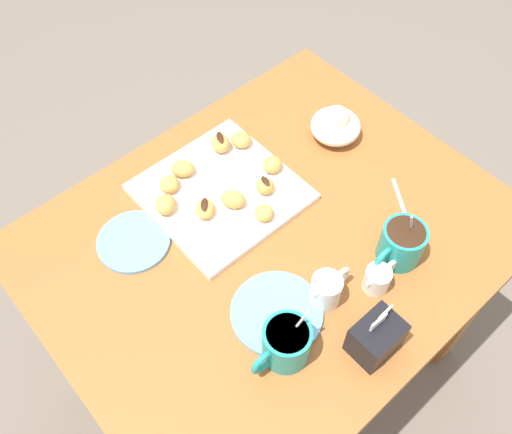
{
  "coord_description": "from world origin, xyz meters",
  "views": [
    {
      "loc": [
        0.46,
        0.46,
        1.7
      ],
      "look_at": [
        0.01,
        -0.05,
        0.74
      ],
      "focal_mm": 38.78,
      "sensor_mm": 36.0,
      "label": 1
    }
  ],
  "objects_px": {
    "sugar_caddy": "(376,337)",
    "saucer_sky_right": "(277,313)",
    "pastry_plate_square": "(221,192)",
    "coffee_mug_teal_left": "(401,243)",
    "coffee_mug_teal_right": "(286,343)",
    "beignet_2": "(166,205)",
    "beignet_5": "(233,199)",
    "dining_table": "(271,267)",
    "beignet_0": "(205,209)",
    "beignet_1": "(220,143)",
    "beignet_8": "(241,140)",
    "saucer_sky_left": "(134,242)",
    "beignet_3": "(183,169)",
    "ice_cream_bowl": "(336,125)",
    "beignet_4": "(264,213)",
    "cream_pitcher_white": "(327,289)",
    "beignet_9": "(265,186)",
    "beignet_7": "(169,184)",
    "beignet_6": "(273,165)"
  },
  "relations": [
    {
      "from": "coffee_mug_teal_left",
      "to": "beignet_9",
      "type": "distance_m",
      "value": 0.31
    },
    {
      "from": "sugar_caddy",
      "to": "saucer_sky_left",
      "type": "relative_size",
      "value": 0.69
    },
    {
      "from": "beignet_9",
      "to": "coffee_mug_teal_right",
      "type": "bearing_deg",
      "value": 53.61
    },
    {
      "from": "dining_table",
      "to": "beignet_1",
      "type": "height_order",
      "value": "beignet_1"
    },
    {
      "from": "saucer_sky_left",
      "to": "sugar_caddy",
      "type": "bearing_deg",
      "value": 112.76
    },
    {
      "from": "pastry_plate_square",
      "to": "ice_cream_bowl",
      "type": "xyz_separation_m",
      "value": [
        -0.32,
        0.04,
        0.03
      ]
    },
    {
      "from": "beignet_9",
      "to": "beignet_7",
      "type": "bearing_deg",
      "value": -43.36
    },
    {
      "from": "beignet_2",
      "to": "beignet_8",
      "type": "distance_m",
      "value": 0.25
    },
    {
      "from": "pastry_plate_square",
      "to": "coffee_mug_teal_right",
      "type": "height_order",
      "value": "coffee_mug_teal_right"
    },
    {
      "from": "sugar_caddy",
      "to": "beignet_1",
      "type": "height_order",
      "value": "sugar_caddy"
    },
    {
      "from": "saucer_sky_left",
      "to": "beignet_3",
      "type": "bearing_deg",
      "value": -159.16
    },
    {
      "from": "beignet_1",
      "to": "pastry_plate_square",
      "type": "bearing_deg",
      "value": 50.42
    },
    {
      "from": "beignet_0",
      "to": "beignet_2",
      "type": "xyz_separation_m",
      "value": [
        0.06,
        -0.06,
        0.0
      ]
    },
    {
      "from": "cream_pitcher_white",
      "to": "beignet_4",
      "type": "height_order",
      "value": "cream_pitcher_white"
    },
    {
      "from": "beignet_5",
      "to": "cream_pitcher_white",
      "type": "bearing_deg",
      "value": 88.57
    },
    {
      "from": "ice_cream_bowl",
      "to": "beignet_2",
      "type": "height_order",
      "value": "ice_cream_bowl"
    },
    {
      "from": "coffee_mug_teal_right",
      "to": "saucer_sky_left",
      "type": "height_order",
      "value": "coffee_mug_teal_right"
    },
    {
      "from": "beignet_9",
      "to": "saucer_sky_left",
      "type": "bearing_deg",
      "value": -17.06
    },
    {
      "from": "coffee_mug_teal_left",
      "to": "beignet_2",
      "type": "bearing_deg",
      "value": -53.89
    },
    {
      "from": "sugar_caddy",
      "to": "beignet_0",
      "type": "xyz_separation_m",
      "value": [
        0.05,
        -0.44,
        -0.01
      ]
    },
    {
      "from": "saucer_sky_right",
      "to": "coffee_mug_teal_left",
      "type": "bearing_deg",
      "value": 166.14
    },
    {
      "from": "coffee_mug_teal_left",
      "to": "beignet_0",
      "type": "bearing_deg",
      "value": -55.02
    },
    {
      "from": "dining_table",
      "to": "beignet_0",
      "type": "xyz_separation_m",
      "value": [
        0.08,
        -0.13,
        0.17
      ]
    },
    {
      "from": "beignet_2",
      "to": "beignet_8",
      "type": "bearing_deg",
      "value": -171.29
    },
    {
      "from": "beignet_3",
      "to": "beignet_5",
      "type": "xyz_separation_m",
      "value": [
        -0.03,
        0.14,
        0.0
      ]
    },
    {
      "from": "pastry_plate_square",
      "to": "beignet_6",
      "type": "xyz_separation_m",
      "value": [
        -0.13,
        0.03,
        0.02
      ]
    },
    {
      "from": "pastry_plate_square",
      "to": "beignet_3",
      "type": "bearing_deg",
      "value": -70.02
    },
    {
      "from": "beignet_4",
      "to": "beignet_7",
      "type": "relative_size",
      "value": 0.89
    },
    {
      "from": "beignet_0",
      "to": "ice_cream_bowl",
      "type": "bearing_deg",
      "value": 177.8
    },
    {
      "from": "beignet_4",
      "to": "pastry_plate_square",
      "type": "bearing_deg",
      "value": -79.12
    },
    {
      "from": "dining_table",
      "to": "saucer_sky_left",
      "type": "bearing_deg",
      "value": -37.37
    },
    {
      "from": "beignet_2",
      "to": "pastry_plate_square",
      "type": "bearing_deg",
      "value": 163.93
    },
    {
      "from": "coffee_mug_teal_right",
      "to": "beignet_2",
      "type": "xyz_separation_m",
      "value": [
        -0.03,
        -0.4,
        -0.01
      ]
    },
    {
      "from": "beignet_1",
      "to": "beignet_3",
      "type": "bearing_deg",
      "value": 1.23
    },
    {
      "from": "dining_table",
      "to": "coffee_mug_teal_left",
      "type": "distance_m",
      "value": 0.32
    },
    {
      "from": "coffee_mug_teal_right",
      "to": "beignet_0",
      "type": "bearing_deg",
      "value": -103.71
    },
    {
      "from": "sugar_caddy",
      "to": "saucer_sky_right",
      "type": "xyz_separation_m",
      "value": [
        0.09,
        -0.17,
        -0.04
      ]
    },
    {
      "from": "beignet_1",
      "to": "beignet_8",
      "type": "distance_m",
      "value": 0.05
    },
    {
      "from": "coffee_mug_teal_left",
      "to": "beignet_2",
      "type": "xyz_separation_m",
      "value": [
        0.29,
        -0.4,
        -0.01
      ]
    },
    {
      "from": "beignet_5",
      "to": "beignet_7",
      "type": "bearing_deg",
      "value": -58.72
    },
    {
      "from": "saucer_sky_left",
      "to": "beignet_4",
      "type": "bearing_deg",
      "value": 149.9
    },
    {
      "from": "beignet_5",
      "to": "coffee_mug_teal_left",
      "type": "bearing_deg",
      "value": 119.01
    },
    {
      "from": "ice_cream_bowl",
      "to": "beignet_2",
      "type": "relative_size",
      "value": 2.38
    },
    {
      "from": "coffee_mug_teal_left",
      "to": "beignet_9",
      "type": "bearing_deg",
      "value": -71.68
    },
    {
      "from": "saucer_sky_right",
      "to": "beignet_8",
      "type": "height_order",
      "value": "beignet_8"
    },
    {
      "from": "beignet_2",
      "to": "beignet_6",
      "type": "relative_size",
      "value": 1.09
    },
    {
      "from": "pastry_plate_square",
      "to": "coffee_mug_teal_left",
      "type": "distance_m",
      "value": 0.4
    },
    {
      "from": "saucer_sky_right",
      "to": "sugar_caddy",
      "type": "bearing_deg",
      "value": 118.23
    },
    {
      "from": "ice_cream_bowl",
      "to": "beignet_2",
      "type": "xyz_separation_m",
      "value": [
        0.44,
        -0.08,
        -0.0
      ]
    },
    {
      "from": "cream_pitcher_white",
      "to": "beignet_2",
      "type": "xyz_separation_m",
      "value": [
        0.11,
        -0.37,
        -0.01
      ]
    }
  ]
}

